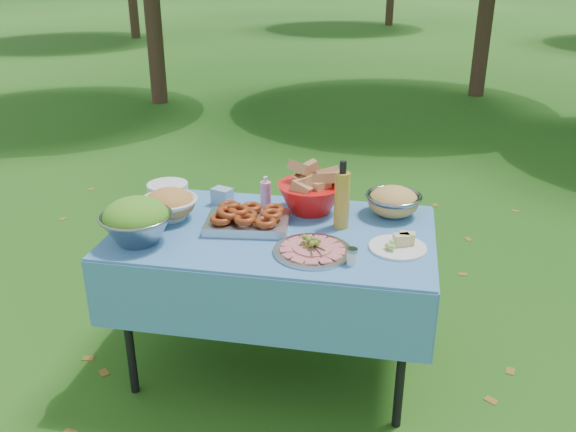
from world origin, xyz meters
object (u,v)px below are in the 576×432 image
at_px(pasta_bowl_steel, 393,201).
at_px(charcuterie_platter, 313,244).
at_px(bread_bowl, 310,190).
at_px(salad_bowl, 136,221).
at_px(oil_bottle, 342,195).
at_px(picnic_table, 274,301).
at_px(plate_stack, 168,192).

xyz_separation_m(pasta_bowl_steel, charcuterie_platter, (-0.32, -0.48, -0.03)).
xyz_separation_m(bread_bowl, charcuterie_platter, (0.08, -0.45, -0.07)).
distance_m(salad_bowl, charcuterie_platter, 0.78).
height_order(salad_bowl, charcuterie_platter, salad_bowl).
distance_m(salad_bowl, oil_bottle, 0.93).
height_order(bread_bowl, charcuterie_platter, bread_bowl).
height_order(picnic_table, bread_bowl, bread_bowl).
bearing_deg(picnic_table, charcuterie_platter, -42.15).
relative_size(salad_bowl, charcuterie_platter, 0.92).
relative_size(plate_stack, bread_bowl, 0.64).
bearing_deg(bread_bowl, oil_bottle, -43.55).
distance_m(bread_bowl, pasta_bowl_steel, 0.41).
relative_size(salad_bowl, plate_stack, 1.50).
distance_m(picnic_table, salad_bowl, 0.78).
height_order(salad_bowl, bread_bowl, bread_bowl).
bearing_deg(bread_bowl, plate_stack, -179.98).
bearing_deg(bread_bowl, charcuterie_platter, -79.97).
height_order(picnic_table, charcuterie_platter, charcuterie_platter).
xyz_separation_m(picnic_table, oil_bottle, (0.30, 0.10, 0.54)).
xyz_separation_m(salad_bowl, charcuterie_platter, (0.77, 0.04, -0.06)).
bearing_deg(oil_bottle, salad_bowl, -159.25).
relative_size(pasta_bowl_steel, charcuterie_platter, 0.79).
relative_size(charcuterie_platter, oil_bottle, 1.06).
height_order(bread_bowl, oil_bottle, oil_bottle).
xyz_separation_m(plate_stack, oil_bottle, (0.91, -0.16, 0.11)).
bearing_deg(pasta_bowl_steel, plate_stack, -178.55).
distance_m(plate_stack, pasta_bowl_steel, 1.14).
xyz_separation_m(plate_stack, bread_bowl, (0.74, 0.00, 0.06)).
xyz_separation_m(charcuterie_platter, oil_bottle, (0.09, 0.29, 0.12)).
bearing_deg(pasta_bowl_steel, salad_bowl, -154.71).
bearing_deg(oil_bottle, charcuterie_platter, -107.70).
relative_size(picnic_table, oil_bottle, 4.53).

